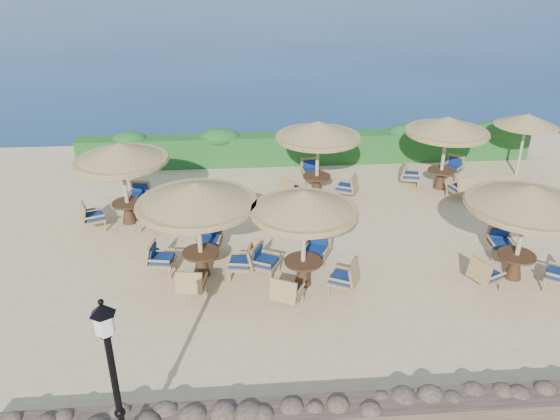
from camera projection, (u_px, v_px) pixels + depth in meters
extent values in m
plane|color=#D4BB86|center=(339.00, 251.00, 15.67)|extent=(120.00, 120.00, 0.00)
plane|color=#0C2751|center=(253.00, 7.00, 78.44)|extent=(160.00, 160.00, 0.00)
cube|color=#184B1B|center=(308.00, 148.00, 21.86)|extent=(18.00, 0.90, 1.20)
cube|color=brown|center=(399.00, 411.00, 10.01)|extent=(15.00, 0.65, 0.44)
cylinder|color=black|center=(117.00, 396.00, 8.55)|extent=(0.11, 0.11, 2.40)
cylinder|color=silver|center=(104.00, 322.00, 7.93)|extent=(0.30, 0.30, 0.36)
cone|color=black|center=(102.00, 309.00, 7.82)|extent=(0.40, 0.40, 0.18)
cylinder|color=tan|center=(521.00, 148.00, 20.41)|extent=(0.10, 0.10, 2.20)
cone|color=olive|center=(527.00, 120.00, 19.94)|extent=(2.30, 2.30, 0.45)
cylinder|color=tan|center=(199.00, 235.00, 14.04)|extent=(0.12, 0.12, 2.40)
cone|color=olive|center=(196.00, 193.00, 13.53)|extent=(3.09, 3.09, 0.55)
cylinder|color=olive|center=(197.00, 203.00, 13.65)|extent=(3.03, 3.03, 0.14)
cylinder|color=#402817|center=(201.00, 252.00, 14.27)|extent=(0.96, 0.96, 0.06)
cone|color=#402817|center=(202.00, 264.00, 14.42)|extent=(0.44, 0.44, 0.64)
cylinder|color=tan|center=(304.00, 244.00, 13.64)|extent=(0.12, 0.12, 2.40)
cone|color=olive|center=(304.00, 201.00, 13.12)|extent=(2.67, 2.67, 0.55)
cylinder|color=olive|center=(304.00, 211.00, 13.25)|extent=(2.62, 2.62, 0.14)
cylinder|color=#402817|center=(303.00, 261.00, 13.87)|extent=(0.96, 0.96, 0.06)
cone|color=#402817|center=(303.00, 273.00, 14.02)|extent=(0.44, 0.44, 0.64)
cylinder|color=tan|center=(521.00, 238.00, 13.91)|extent=(0.12, 0.12, 2.40)
cone|color=olive|center=(530.00, 196.00, 13.40)|extent=(3.10, 3.10, 0.55)
cylinder|color=olive|center=(528.00, 206.00, 13.52)|extent=(3.04, 3.04, 0.14)
cylinder|color=#402817|center=(517.00, 255.00, 14.14)|extent=(0.96, 0.96, 0.06)
cone|color=#402817|center=(514.00, 267.00, 14.29)|extent=(0.44, 0.44, 0.64)
cylinder|color=tan|center=(125.00, 188.00, 16.79)|extent=(0.12, 0.12, 2.40)
cone|color=olive|center=(120.00, 152.00, 16.27)|extent=(2.85, 2.85, 0.55)
cylinder|color=olive|center=(122.00, 160.00, 16.40)|extent=(2.79, 2.79, 0.14)
cylinder|color=#402817|center=(127.00, 203.00, 17.02)|extent=(0.96, 0.96, 0.06)
cone|color=#402817|center=(129.00, 213.00, 17.17)|extent=(0.44, 0.44, 0.64)
cylinder|color=tan|center=(317.00, 162.00, 18.77)|extent=(0.12, 0.12, 2.40)
cone|color=olive|center=(318.00, 129.00, 18.25)|extent=(2.91, 2.91, 0.55)
cylinder|color=olive|center=(318.00, 137.00, 18.37)|extent=(2.85, 2.85, 0.14)
cylinder|color=#402817|center=(317.00, 176.00, 18.99)|extent=(0.96, 0.96, 0.06)
cone|color=#402817|center=(317.00, 185.00, 19.15)|extent=(0.44, 0.44, 0.64)
cylinder|color=tan|center=(443.00, 157.00, 19.25)|extent=(0.12, 0.12, 2.40)
cone|color=olive|center=(448.00, 124.00, 18.74)|extent=(2.89, 2.89, 0.55)
cylinder|color=olive|center=(447.00, 132.00, 18.86)|extent=(2.83, 2.83, 0.14)
cylinder|color=#402817|center=(441.00, 170.00, 19.48)|extent=(0.96, 0.96, 0.06)
cone|color=#402817|center=(440.00, 180.00, 19.63)|extent=(0.44, 0.44, 0.64)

